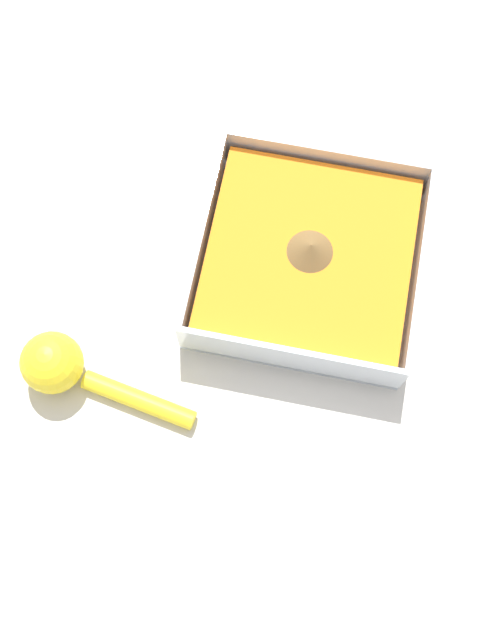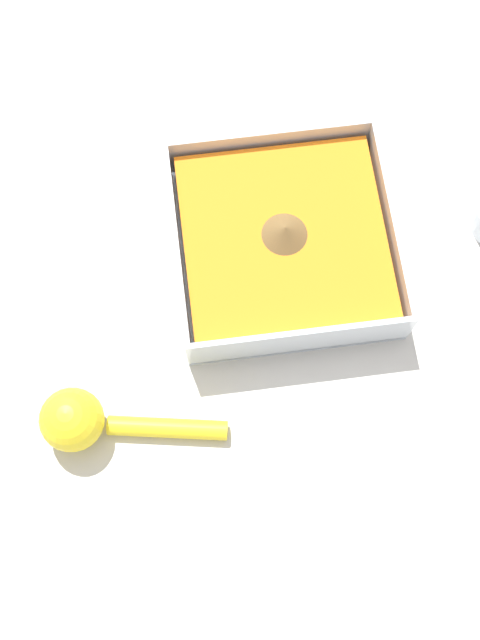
# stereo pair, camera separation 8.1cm
# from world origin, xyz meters

# --- Properties ---
(ground_plane) EXTENTS (4.00, 4.00, 0.00)m
(ground_plane) POSITION_xyz_m (0.00, 0.00, 0.00)
(ground_plane) COLOR beige
(square_dish) EXTENTS (0.24, 0.24, 0.07)m
(square_dish) POSITION_xyz_m (-0.02, 0.04, 0.03)
(square_dish) COLOR silver
(square_dish) RESTS_ON ground_plane
(lemon_squeezer) EXTENTS (0.19, 0.07, 0.07)m
(lemon_squeezer) POSITION_xyz_m (-0.25, -0.14, 0.03)
(lemon_squeezer) COLOR yellow
(lemon_squeezer) RESTS_ON ground_plane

